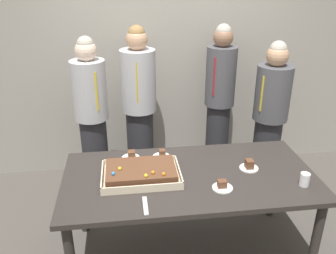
{
  "coord_description": "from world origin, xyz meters",
  "views": [
    {
      "loc": [
        -0.47,
        -2.31,
        2.24
      ],
      "look_at": [
        -0.15,
        0.15,
        1.12
      ],
      "focal_mm": 38.02,
      "sensor_mm": 36.0,
      "label": 1
    }
  ],
  "objects_px": {
    "party_table": "(189,184)",
    "cake_server_utensil": "(145,206)",
    "plated_slice_near_left": "(249,166)",
    "person_left_edge_reaching": "(270,117)",
    "sheet_cake": "(141,173)",
    "plated_slice_near_right": "(162,155)",
    "person_green_shirt_behind": "(219,102)",
    "person_striped_tie_right": "(92,120)",
    "plated_slice_far_right": "(222,186)",
    "drink_cup_nearest": "(305,179)",
    "person_serving_front": "(139,107)",
    "plated_slice_far_left": "(131,156)"
  },
  "relations": [
    {
      "from": "person_left_edge_reaching",
      "to": "party_table",
      "type": "bearing_deg",
      "value": 9.14
    },
    {
      "from": "party_table",
      "to": "plated_slice_near_left",
      "type": "xyz_separation_m",
      "value": [
        0.49,
        0.03,
        0.11
      ]
    },
    {
      "from": "party_table",
      "to": "sheet_cake",
      "type": "bearing_deg",
      "value": 178.02
    },
    {
      "from": "plated_slice_far_right",
      "to": "person_green_shirt_behind",
      "type": "height_order",
      "value": "person_green_shirt_behind"
    },
    {
      "from": "plated_slice_far_right",
      "to": "person_left_edge_reaching",
      "type": "xyz_separation_m",
      "value": [
        0.8,
        1.11,
        0.04
      ]
    },
    {
      "from": "sheet_cake",
      "to": "plated_slice_near_right",
      "type": "relative_size",
      "value": 3.96
    },
    {
      "from": "person_green_shirt_behind",
      "to": "plated_slice_near_right",
      "type": "bearing_deg",
      "value": -1.37
    },
    {
      "from": "plated_slice_far_left",
      "to": "plated_slice_far_right",
      "type": "bearing_deg",
      "value": -39.83
    },
    {
      "from": "sheet_cake",
      "to": "person_left_edge_reaching",
      "type": "xyz_separation_m",
      "value": [
        1.38,
        0.89,
        0.02
      ]
    },
    {
      "from": "person_serving_front",
      "to": "plated_slice_far_right",
      "type": "bearing_deg",
      "value": 23.17
    },
    {
      "from": "plated_slice_far_left",
      "to": "person_left_edge_reaching",
      "type": "distance_m",
      "value": 1.56
    },
    {
      "from": "sheet_cake",
      "to": "cake_server_utensil",
      "type": "height_order",
      "value": "sheet_cake"
    },
    {
      "from": "person_left_edge_reaching",
      "to": "plated_slice_far_right",
      "type": "bearing_deg",
      "value": 21.32
    },
    {
      "from": "plated_slice_far_right",
      "to": "cake_server_utensil",
      "type": "distance_m",
      "value": 0.59
    },
    {
      "from": "cake_server_utensil",
      "to": "plated_slice_near_left",
      "type": "bearing_deg",
      "value": 24.0
    },
    {
      "from": "sheet_cake",
      "to": "plated_slice_far_right",
      "type": "height_order",
      "value": "sheet_cake"
    },
    {
      "from": "person_green_shirt_behind",
      "to": "person_striped_tie_right",
      "type": "relative_size",
      "value": 1.03
    },
    {
      "from": "plated_slice_near_left",
      "to": "person_left_edge_reaching",
      "type": "height_order",
      "value": "person_left_edge_reaching"
    },
    {
      "from": "plated_slice_near_left",
      "to": "person_green_shirt_behind",
      "type": "bearing_deg",
      "value": 86.99
    },
    {
      "from": "plated_slice_far_left",
      "to": "plated_slice_near_right",
      "type": "bearing_deg",
      "value": -4.05
    },
    {
      "from": "party_table",
      "to": "plated_slice_near_right",
      "type": "bearing_deg",
      "value": 120.68
    },
    {
      "from": "plated_slice_near_right",
      "to": "plated_slice_far_right",
      "type": "bearing_deg",
      "value": -53.42
    },
    {
      "from": "plated_slice_near_right",
      "to": "cake_server_utensil",
      "type": "bearing_deg",
      "value": -105.83
    },
    {
      "from": "party_table",
      "to": "plated_slice_far_right",
      "type": "xyz_separation_m",
      "value": [
        0.2,
        -0.21,
        0.1
      ]
    },
    {
      "from": "person_green_shirt_behind",
      "to": "plated_slice_far_left",
      "type": "bearing_deg",
      "value": -10.56
    },
    {
      "from": "drink_cup_nearest",
      "to": "person_green_shirt_behind",
      "type": "xyz_separation_m",
      "value": [
        -0.26,
        1.46,
        0.09
      ]
    },
    {
      "from": "sheet_cake",
      "to": "plated_slice_near_right",
      "type": "height_order",
      "value": "sheet_cake"
    },
    {
      "from": "sheet_cake",
      "to": "person_left_edge_reaching",
      "type": "distance_m",
      "value": 1.64
    },
    {
      "from": "person_left_edge_reaching",
      "to": "person_striped_tie_right",
      "type": "bearing_deg",
      "value": -33.86
    },
    {
      "from": "sheet_cake",
      "to": "plated_slice_near_left",
      "type": "height_order",
      "value": "sheet_cake"
    },
    {
      "from": "plated_slice_near_right",
      "to": "person_green_shirt_behind",
      "type": "height_order",
      "value": "person_green_shirt_behind"
    },
    {
      "from": "party_table",
      "to": "cake_server_utensil",
      "type": "bearing_deg",
      "value": -136.65
    },
    {
      "from": "plated_slice_near_left",
      "to": "person_serving_front",
      "type": "height_order",
      "value": "person_serving_front"
    },
    {
      "from": "plated_slice_near_left",
      "to": "sheet_cake",
      "type": "bearing_deg",
      "value": -178.72
    },
    {
      "from": "plated_slice_far_left",
      "to": "party_table",
      "type": "bearing_deg",
      "value": -36.53
    },
    {
      "from": "plated_slice_near_left",
      "to": "plated_slice_far_right",
      "type": "distance_m",
      "value": 0.37
    },
    {
      "from": "person_striped_tie_right",
      "to": "person_left_edge_reaching",
      "type": "distance_m",
      "value": 1.8
    },
    {
      "from": "plated_slice_far_left",
      "to": "drink_cup_nearest",
      "type": "bearing_deg",
      "value": -24.69
    },
    {
      "from": "plated_slice_near_left",
      "to": "person_green_shirt_behind",
      "type": "relative_size",
      "value": 0.09
    },
    {
      "from": "party_table",
      "to": "plated_slice_near_right",
      "type": "height_order",
      "value": "plated_slice_near_right"
    },
    {
      "from": "sheet_cake",
      "to": "person_green_shirt_behind",
      "type": "distance_m",
      "value": 1.51
    },
    {
      "from": "plated_slice_far_right",
      "to": "person_striped_tie_right",
      "type": "bearing_deg",
      "value": 130.91
    },
    {
      "from": "cake_server_utensil",
      "to": "sheet_cake",
      "type": "bearing_deg",
      "value": 91.06
    },
    {
      "from": "person_green_shirt_behind",
      "to": "person_striped_tie_right",
      "type": "distance_m",
      "value": 1.37
    },
    {
      "from": "plated_slice_near_right",
      "to": "person_striped_tie_right",
      "type": "bearing_deg",
      "value": 134.1
    },
    {
      "from": "person_striped_tie_right",
      "to": "plated_slice_near_left",
      "type": "bearing_deg",
      "value": 30.43
    },
    {
      "from": "plated_slice_far_left",
      "to": "plated_slice_far_right",
      "type": "distance_m",
      "value": 0.83
    },
    {
      "from": "cake_server_utensil",
      "to": "plated_slice_near_right",
      "type": "bearing_deg",
      "value": 74.17
    },
    {
      "from": "sheet_cake",
      "to": "person_striped_tie_right",
      "type": "xyz_separation_m",
      "value": [
        -0.42,
        0.92,
        0.07
      ]
    },
    {
      "from": "plated_slice_near_left",
      "to": "plated_slice_far_right",
      "type": "height_order",
      "value": "plated_slice_near_left"
    }
  ]
}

